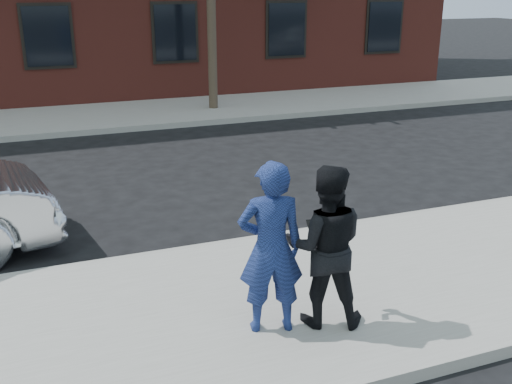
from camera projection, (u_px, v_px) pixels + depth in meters
name	position (u px, v px, depth m)	size (l,w,h in m)	color
ground	(119.00, 329.00, 6.69)	(100.00, 100.00, 0.00)	black
near_sidewalk	(122.00, 335.00, 6.45)	(50.00, 3.50, 0.15)	gray
near_curb	(101.00, 265.00, 8.03)	(50.00, 0.10, 0.15)	#999691
far_sidewalk	(56.00, 120.00, 16.58)	(50.00, 3.50, 0.15)	gray
far_curb	(60.00, 135.00, 15.00)	(50.00, 0.10, 0.15)	#999691
man_hoodie	(271.00, 248.00, 6.14)	(0.77, 0.59, 1.87)	navy
man_peacoat	(325.00, 246.00, 6.29)	(1.06, 0.96, 1.78)	black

